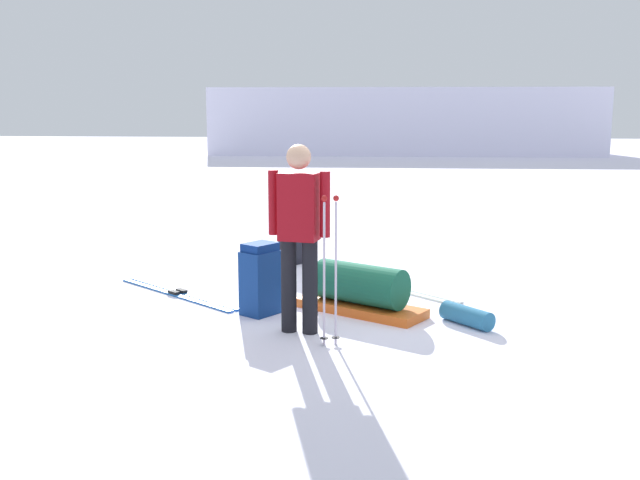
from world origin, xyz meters
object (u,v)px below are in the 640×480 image
backpack_large_dark (293,236)px  sleeping_mat_rolled (467,316)px  gear_sled (360,290)px  ski_pair_far (395,288)px  ski_pair_near (178,294)px  skier_standing (299,229)px  ski_poles_planted_near (330,263)px  backpack_bright (260,279)px

backpack_large_dark → sleeping_mat_rolled: backpack_large_dark is taller
backpack_large_dark → gear_sled: bearing=-67.0°
ski_pair_far → ski_pair_near: bearing=-168.2°
backpack_large_dark → gear_sled: (0.97, -2.28, -0.13)m
ski_pair_far → skier_standing: bearing=-116.8°
skier_standing → ski_poles_planted_near: skier_standing is taller
ski_pair_near → ski_pair_far: (2.35, 0.49, 0.00)m
backpack_large_dark → ski_poles_planted_near: 3.43m
sleeping_mat_rolled → ski_poles_planted_near: bearing=-150.2°
backpack_large_dark → gear_sled: 2.48m
ski_pair_far → backpack_large_dark: 1.86m
backpack_bright → ski_poles_planted_near: size_ratio=0.55×
ski_pair_far → ski_poles_planted_near: ski_poles_planted_near is taller
skier_standing → backpack_large_dark: bearing=98.5°
backpack_large_dark → backpack_bright: (-0.01, -2.43, -0.00)m
ski_pair_near → backpack_large_dark: backpack_large_dark is taller
backpack_large_dark → ski_poles_planted_near: bearing=-77.3°
backpack_bright → gear_sled: bearing=9.2°
ski_pair_near → skier_standing: bearing=-39.4°
skier_standing → gear_sled: 1.14m
skier_standing → ski_pair_far: bearing=63.2°
ski_pair_far → gear_sled: 1.08m
ski_poles_planted_near → sleeping_mat_rolled: ski_poles_planted_near is taller
ski_pair_near → ski_pair_far: 2.41m
backpack_large_dark → gear_sled: backpack_large_dark is taller
ski_pair_far → gear_sled: bearing=-109.1°
sleeping_mat_rolled → ski_pair_near: bearing=164.1°
ski_pair_near → backpack_bright: (1.03, -0.67, 0.34)m
backpack_large_dark → backpack_bright: size_ratio=1.01×
skier_standing → ski_pair_near: size_ratio=1.04×
backpack_bright → sleeping_mat_rolled: size_ratio=1.30×
skier_standing → gear_sled: size_ratio=1.24×
ski_pair_near → ski_poles_planted_near: bearing=-41.1°
gear_sled → sleeping_mat_rolled: 1.08m
backpack_large_dark → sleeping_mat_rolled: 3.30m
skier_standing → backpack_large_dark: 3.08m
backpack_large_dark → sleeping_mat_rolled: (1.98, -2.62, -0.26)m
ski_pair_near → gear_sled: size_ratio=1.19×
ski_poles_planted_near → sleeping_mat_rolled: size_ratio=2.35×
ski_pair_far → backpack_large_dark: backpack_large_dark is taller
backpack_large_dark → skier_standing: bearing=-81.5°
ski_pair_near → backpack_bright: bearing=-32.9°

